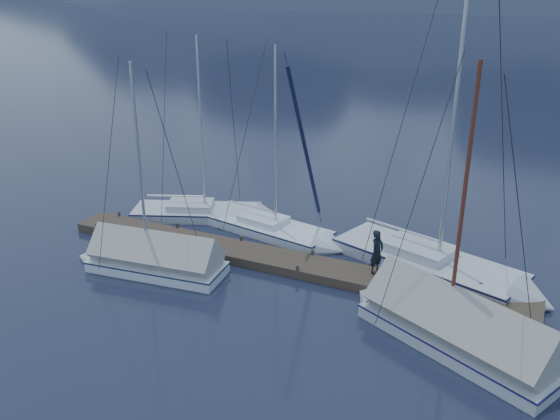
# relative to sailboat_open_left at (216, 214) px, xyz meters

# --- Properties ---
(ground) EXTENTS (1000.00, 1000.00, 0.00)m
(ground) POSITION_rel_sailboat_open_left_xyz_m (4.59, -5.06, -0.15)
(ground) COLOR black
(ground) RESTS_ON ground
(dock) EXTENTS (18.00, 1.50, 0.54)m
(dock) POSITION_rel_sailboat_open_left_xyz_m (4.59, -3.06, -0.04)
(dock) COLOR #382D23
(dock) RESTS_ON ground
(mooring_posts) EXTENTS (15.12, 1.52, 0.35)m
(mooring_posts) POSITION_rel_sailboat_open_left_xyz_m (4.09, -3.06, 0.20)
(mooring_posts) COLOR #382D23
(mooring_posts) RESTS_ON ground
(sailboat_open_left) EXTENTS (6.70, 4.11, 8.58)m
(sailboat_open_left) POSITION_rel_sailboat_open_left_xyz_m (0.00, 0.00, 0.00)
(sailboat_open_left) COLOR silver
(sailboat_open_left) RESTS_ON ground
(sailboat_open_mid) EXTENTS (6.56, 3.06, 8.39)m
(sailboat_open_mid) POSITION_rel_sailboat_open_left_xyz_m (3.67, -0.66, -0.00)
(sailboat_open_mid) COLOR white
(sailboat_open_mid) RESTS_ON ground
(sailboat_open_right) EXTENTS (8.36, 4.63, 10.66)m
(sailboat_open_right) POSITION_rel_sailboat_open_left_xyz_m (10.51, -1.31, 0.04)
(sailboat_open_right) COLOR silver
(sailboat_open_right) RESTS_ON ground
(sailboat_covered_near) EXTENTS (7.12, 4.91, 8.98)m
(sailboat_covered_near) POSITION_rel_sailboat_open_left_xyz_m (10.95, -5.32, 0.30)
(sailboat_covered_near) COLOR silver
(sailboat_covered_near) RESTS_ON ground
(sailboat_covered_far) EXTENTS (5.99, 2.56, 8.19)m
(sailboat_covered_far) POSITION_rel_sailboat_open_left_xyz_m (0.33, -5.45, 0.25)
(sailboat_covered_far) COLOR white
(sailboat_covered_far) RESTS_ON ground
(person) EXTENTS (0.54, 0.66, 1.58)m
(person) POSITION_rel_sailboat_open_left_xyz_m (8.12, -2.73, 0.98)
(person) COLOR black
(person) RESTS_ON dock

